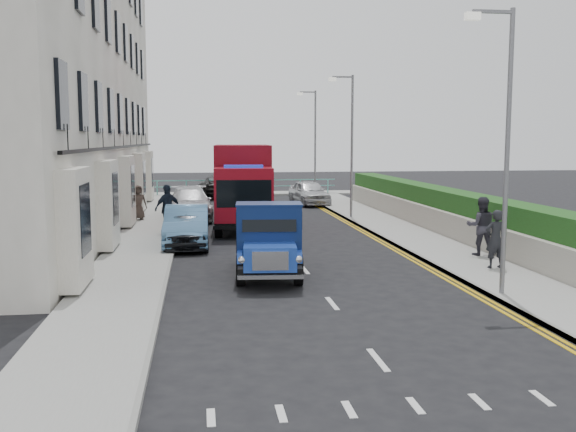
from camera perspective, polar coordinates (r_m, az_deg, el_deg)
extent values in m
plane|color=black|center=(17.45, 2.59, -6.14)|extent=(120.00, 120.00, 0.00)
cube|color=gray|center=(26.09, -12.41, -1.83)|extent=(2.40, 38.00, 0.12)
cube|color=gray|center=(27.33, 10.11, -1.39)|extent=(2.60, 38.00, 0.12)
cube|color=gray|center=(45.99, -3.99, 2.00)|extent=(30.00, 2.50, 0.12)
plane|color=slate|center=(76.88, -5.58, 3.87)|extent=(120.00, 120.00, 0.00)
cube|color=white|center=(30.56, -20.40, 12.20)|extent=(6.00, 30.00, 14.00)
cube|color=black|center=(29.90, -14.20, 6.02)|extent=(0.12, 28.00, 0.10)
cube|color=#B2AD9E|center=(27.70, 12.69, -0.32)|extent=(0.30, 28.00, 1.00)
cube|color=#204315|center=(27.90, 14.06, 0.52)|extent=(1.20, 28.00, 1.70)
cube|color=#59B2A5|center=(45.12, -3.93, 3.21)|extent=(13.00, 0.08, 0.06)
cube|color=#59B2A5|center=(45.15, -3.93, 2.66)|extent=(13.00, 0.06, 0.05)
cylinder|color=slate|center=(16.48, 18.89, 5.02)|extent=(0.12, 0.12, 7.00)
cube|color=slate|center=(16.53, 17.75, 16.92)|extent=(1.00, 0.08, 0.08)
cube|color=beige|center=(16.31, 16.08, 16.69)|extent=(0.35, 0.18, 0.18)
cylinder|color=slate|center=(31.60, 5.70, 6.04)|extent=(0.12, 0.12, 7.00)
cube|color=slate|center=(31.63, 4.87, 12.22)|extent=(1.00, 0.08, 0.08)
cube|color=beige|center=(31.51, 3.96, 12.03)|extent=(0.35, 0.18, 0.18)
cylinder|color=slate|center=(41.39, 2.43, 6.24)|extent=(0.12, 0.12, 7.00)
cube|color=slate|center=(41.41, 1.76, 10.96)|extent=(1.00, 0.08, 0.08)
cube|color=beige|center=(41.32, 1.07, 10.80)|extent=(0.35, 0.18, 0.18)
cylinder|color=black|center=(17.29, -4.23, -4.84)|extent=(0.30, 0.86, 0.84)
cylinder|color=black|center=(17.32, 0.92, -4.80)|extent=(0.30, 0.86, 0.84)
cylinder|color=black|center=(19.71, -4.06, -3.39)|extent=(0.30, 0.86, 0.84)
cylinder|color=black|center=(19.74, 0.44, -3.36)|extent=(0.30, 0.86, 0.84)
cube|color=black|center=(18.48, -1.74, -3.68)|extent=(2.03, 4.35, 0.16)
cube|color=#2148B6|center=(16.82, -1.63, -3.63)|extent=(1.46, 1.26, 0.63)
cube|color=silver|center=(16.24, -1.58, -4.01)|extent=(0.93, 0.15, 0.48)
cube|color=#0F2052|center=(17.73, -1.70, -1.44)|extent=(1.85, 1.21, 1.54)
cube|color=black|center=(19.48, -1.80, -2.53)|extent=(2.06, 2.62, 0.11)
cylinder|color=black|center=(25.80, -6.19, -0.75)|extent=(0.36, 1.08, 1.06)
cylinder|color=black|center=(25.84, -1.70, -0.70)|extent=(0.36, 1.08, 1.06)
cylinder|color=black|center=(28.77, -6.06, 0.03)|extent=(0.36, 1.08, 1.06)
cylinder|color=black|center=(28.80, -2.03, 0.07)|extent=(0.36, 1.08, 1.06)
cylinder|color=black|center=(30.88, -5.99, 0.50)|extent=(0.36, 1.08, 1.06)
cylinder|color=black|center=(30.91, -2.23, 0.53)|extent=(0.36, 1.08, 1.06)
cube|color=black|center=(28.27, -4.03, 0.33)|extent=(2.57, 6.86, 0.24)
cube|color=maroon|center=(25.67, -3.96, 1.94)|extent=(2.41, 1.95, 2.12)
cube|color=black|center=(24.78, -3.93, 1.99)|extent=(2.12, 0.19, 1.06)
cube|color=maroon|center=(29.20, -4.09, 3.48)|extent=(2.67, 5.14, 2.89)
imported|color=black|center=(23.60, -9.01, -1.17)|extent=(1.59, 3.92, 1.33)
imported|color=#598EC0|center=(24.02, -9.00, -0.85)|extent=(1.63, 4.52, 1.48)
imported|color=silver|center=(31.94, -8.74, 1.09)|extent=(2.31, 5.36, 1.54)
imported|color=black|center=(43.85, -6.19, 2.65)|extent=(2.95, 5.61, 1.50)
imported|color=#B9BABF|center=(38.62, 1.89, 2.10)|extent=(2.26, 4.50, 1.47)
imported|color=black|center=(19.91, 17.96, -1.96)|extent=(0.66, 0.46, 1.74)
imported|color=#312E39|center=(21.97, 16.78, -0.86)|extent=(1.10, 0.96, 1.93)
imported|color=black|center=(26.61, -10.63, 0.65)|extent=(1.24, 1.01, 1.97)
imported|color=#3B302A|center=(31.21, -13.17, 1.18)|extent=(0.92, 0.73, 1.64)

